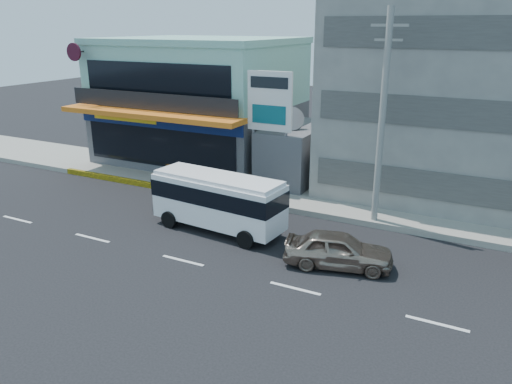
% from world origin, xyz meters
% --- Properties ---
extents(ground, '(120.00, 120.00, 0.00)m').
position_xyz_m(ground, '(0.00, 0.00, 0.00)').
color(ground, black).
rests_on(ground, ground).
extents(sidewalk, '(70.00, 5.00, 0.30)m').
position_xyz_m(sidewalk, '(5.00, 9.50, 0.15)').
color(sidewalk, gray).
rests_on(sidewalk, ground).
extents(shop_building, '(12.40, 11.70, 8.00)m').
position_xyz_m(shop_building, '(-8.00, 13.95, 4.00)').
color(shop_building, '#45454A').
rests_on(shop_building, ground).
extents(concrete_building, '(16.00, 12.00, 14.00)m').
position_xyz_m(concrete_building, '(10.00, 15.00, 7.00)').
color(concrete_building, gray).
rests_on(concrete_building, ground).
extents(gap_structure, '(3.00, 6.00, 3.50)m').
position_xyz_m(gap_structure, '(0.00, 12.00, 1.75)').
color(gap_structure, '#45454A').
rests_on(gap_structure, ground).
extents(satellite_dish, '(1.50, 1.50, 0.15)m').
position_xyz_m(satellite_dish, '(0.00, 11.00, 3.58)').
color(satellite_dish, slate).
rests_on(satellite_dish, gap_structure).
extents(billboard, '(2.60, 0.18, 6.90)m').
position_xyz_m(billboard, '(-0.50, 9.20, 4.93)').
color(billboard, gray).
rests_on(billboard, ground).
extents(utility_pole_near, '(1.60, 0.30, 10.00)m').
position_xyz_m(utility_pole_near, '(6.00, 7.40, 5.15)').
color(utility_pole_near, '#999993').
rests_on(utility_pole_near, ground).
extents(minibus, '(6.57, 2.71, 2.68)m').
position_xyz_m(minibus, '(-0.36, 3.45, 1.60)').
color(minibus, white).
rests_on(minibus, ground).
extents(sedan, '(4.58, 2.68, 1.46)m').
position_xyz_m(sedan, '(5.82, 2.42, 0.73)').
color(sedan, gray).
rests_on(sedan, ground).
extents(motorcycle_rider, '(1.96, 1.29, 2.38)m').
position_xyz_m(motorcycle_rider, '(-4.18, 4.95, 0.79)').
color(motorcycle_rider, '#4E0B0E').
rests_on(motorcycle_rider, ground).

